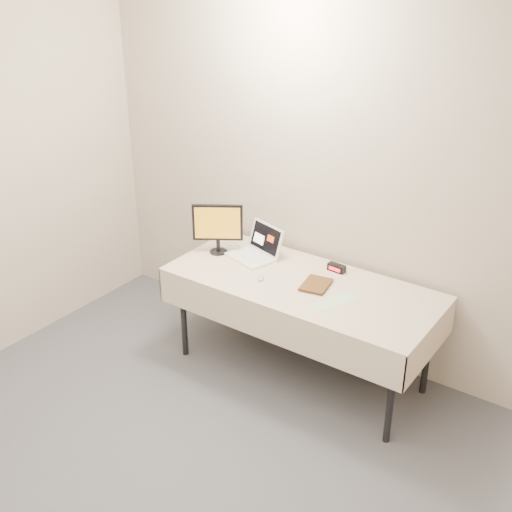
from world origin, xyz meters
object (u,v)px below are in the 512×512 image
Objects in this scene: table at (302,290)px; book at (304,268)px; laptop at (257,250)px; monitor at (218,225)px.

table is 8.09× the size of book.
book is at bearing -28.46° from table.
monitor reaches higher than laptop.
monitor is at bearing -141.67° from laptop.
book is (0.02, -0.01, 0.18)m from table.
monitor is at bearing 176.72° from table.
monitor reaches higher than book.
book is at bearing -37.40° from monitor.
monitor is 0.78m from book.
laptop is 0.53m from book.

